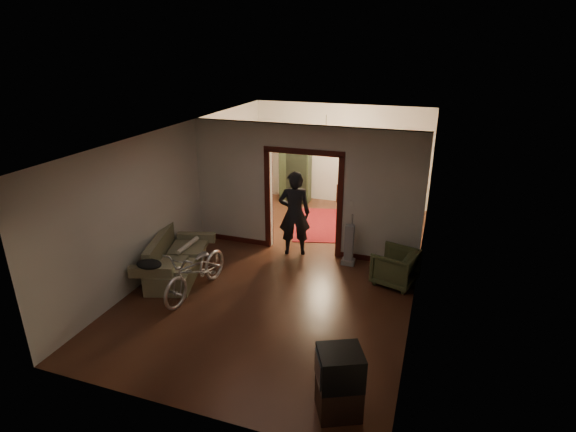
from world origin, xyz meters
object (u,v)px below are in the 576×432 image
at_px(sofa, 176,256).
at_px(armchair, 395,267).
at_px(desk, 379,199).
at_px(bicycle, 196,270).
at_px(person, 294,213).
at_px(locker, 295,173).

height_order(sofa, armchair, sofa).
height_order(armchair, desk, armchair).
distance_m(bicycle, desk, 6.09).
relative_size(person, locker, 1.10).
height_order(locker, desk, locker).
bearing_deg(person, sofa, 22.87).
bearing_deg(bicycle, sofa, 152.63).
distance_m(locker, desk, 2.48).
relative_size(sofa, person, 0.95).
distance_m(bicycle, locker, 5.52).
bearing_deg(armchair, bicycle, -49.59).
distance_m(sofa, locker, 5.10).
bearing_deg(bicycle, armchair, 30.84).
height_order(bicycle, desk, bicycle).
xyz_separation_m(armchair, locker, (-3.30, 3.95, 0.51)).
distance_m(bicycle, armchair, 3.75).
distance_m(bicycle, person, 2.53).
xyz_separation_m(sofa, desk, (3.27, 5.04, -0.08)).
xyz_separation_m(bicycle, desk, (2.54, 5.54, -0.14)).
xyz_separation_m(sofa, bicycle, (0.74, -0.49, 0.06)).
bearing_deg(armchair, desk, -151.77).
relative_size(bicycle, desk, 1.99).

